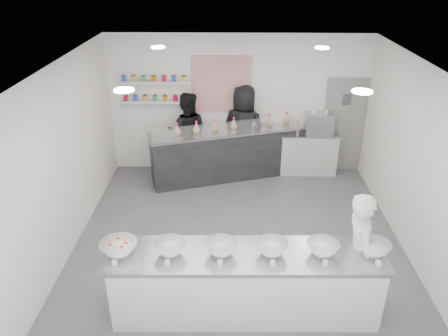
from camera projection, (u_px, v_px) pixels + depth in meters
The scene contains 26 objects.
floor at pixel (238, 246), 7.34m from camera, with size 6.00×6.00×0.00m, color #515156.
ceiling at pixel (241, 69), 6.01m from camera, with size 6.00×6.00×0.00m, color white.
back_wall at pixel (238, 105), 9.36m from camera, with size 5.50×5.50×0.00m, color white.
left_wall at pixel (61, 165), 6.72m from camera, with size 6.00×6.00×0.00m, color white.
right_wall at pixel (420, 168), 6.62m from camera, with size 6.00×6.00×0.00m, color white.
back_door at pixel (343, 126), 9.49m from camera, with size 0.88×0.04×2.10m, color gray.
pattern_panel at pixel (222, 85), 9.14m from camera, with size 1.25×0.03×1.20m, color #A02C3B.
jar_shelf_lower at pixel (156, 101), 9.26m from camera, with size 1.45×0.22×0.04m, color silver.
jar_shelf_upper at pixel (154, 82), 9.07m from camera, with size 1.45×0.22×0.04m, color silver.
preserve_jars at pixel (155, 89), 9.12m from camera, with size 1.45×0.10×0.56m, color #D30031, non-canonical shape.
downlight_0 at pixel (124, 90), 5.15m from camera, with size 0.24×0.24×0.02m, color white.
downlight_1 at pixel (362, 91), 5.09m from camera, with size 0.24×0.24×0.02m, color white.
downlight_2 at pixel (158, 47), 7.48m from camera, with size 0.24×0.24×0.02m, color white.
downlight_3 at pixel (322, 48), 7.42m from camera, with size 0.24×0.24×0.02m, color white.
prep_counter at pixel (245, 283), 5.80m from camera, with size 3.57×0.81×0.97m, color beige.
back_bar at pixel (234, 153), 9.40m from camera, with size 3.56×0.65×1.10m, color black.
sneeze_guard at pixel (238, 128), 8.83m from camera, with size 3.51×0.02×0.30m, color white.
espresso_ledge at pixel (308, 153), 9.59m from camera, with size 1.26×0.40×0.94m, color beige.
espresso_machine at pixel (319, 124), 9.28m from camera, with size 0.58×0.40×0.44m, color #93969E.
cup_stacks at pixel (294, 127), 9.32m from camera, with size 0.24×0.24×0.31m, color tan, non-canonical shape.
prep_bowls at pixel (246, 248), 5.55m from camera, with size 3.67×0.52×0.17m, color white, non-canonical shape.
label_cards at pixel (247, 279), 5.10m from camera, with size 3.31×0.04×0.07m, color white, non-canonical shape.
cookie_bags at pixel (234, 123), 9.10m from camera, with size 2.55×0.15×0.27m, color #C46DA1, non-canonical shape.
woman_prep at pixel (359, 252), 5.79m from camera, with size 0.63×0.42×1.74m, color white.
staff_left at pixel (187, 133), 9.49m from camera, with size 0.88×0.69×1.82m, color black.
staff_right at pixel (243, 130), 9.43m from camera, with size 0.96×0.63×1.97m, color black.
Camera 1 is at (-0.12, -5.99, 4.44)m, focal length 35.00 mm.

